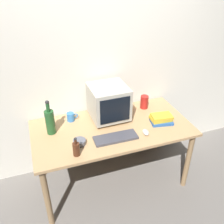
{
  "coord_description": "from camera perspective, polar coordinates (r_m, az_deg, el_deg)",
  "views": [
    {
      "loc": [
        -0.68,
        -1.97,
        2.21
      ],
      "look_at": [
        0.0,
        0.0,
        0.93
      ],
      "focal_mm": 39.7,
      "sensor_mm": 36.0,
      "label": 1
    }
  ],
  "objects": [
    {
      "name": "keyboard",
      "position": [
        2.38,
        0.85,
        -5.95
      ],
      "size": [
        0.42,
        0.16,
        0.02
      ],
      "primitive_type": "cube",
      "rotation": [
        0.0,
        0.0,
        -0.02
      ],
      "color": "#3F3F47",
      "rests_on": "desk"
    },
    {
      "name": "computer_mouse",
      "position": [
        2.46,
        7.78,
        -4.61
      ],
      "size": [
        0.07,
        0.11,
        0.04
      ],
      "primitive_type": "ellipsoid",
      "rotation": [
        0.0,
        0.0,
        -0.13
      ],
      "color": "beige",
      "rests_on": "desk"
    },
    {
      "name": "cd_spindle",
      "position": [
        2.33,
        -7.51,
        -6.87
      ],
      "size": [
        0.12,
        0.12,
        0.04
      ],
      "primitive_type": "cylinder",
      "color": "#595B66",
      "rests_on": "desk"
    },
    {
      "name": "book_stack",
      "position": [
        2.64,
        11.26,
        -1.57
      ],
      "size": [
        0.25,
        0.2,
        0.09
      ],
      "color": "#28569E",
      "rests_on": "desk"
    },
    {
      "name": "back_wall",
      "position": [
        2.71,
        -3.31,
        10.69
      ],
      "size": [
        4.0,
        0.08,
        2.5
      ],
      "primitive_type": "cube",
      "color": "silver",
      "rests_on": "ground"
    },
    {
      "name": "bottle_tall",
      "position": [
        2.46,
        -14.09,
        -2.05
      ],
      "size": [
        0.09,
        0.09,
        0.36
      ],
      "color": "#1E4C23",
      "rests_on": "desk"
    },
    {
      "name": "metal_canister",
      "position": [
        2.86,
        7.44,
        2.31
      ],
      "size": [
        0.09,
        0.09,
        0.15
      ],
      "primitive_type": "cylinder",
      "color": "#A51E19",
      "rests_on": "desk"
    },
    {
      "name": "bottle_short",
      "position": [
        2.18,
        -8.24,
        -8.35
      ],
      "size": [
        0.06,
        0.06,
        0.19
      ],
      "color": "#472314",
      "rests_on": "desk"
    },
    {
      "name": "desk",
      "position": [
        2.59,
        0.0,
        -5.0
      ],
      "size": [
        1.62,
        0.81,
        0.75
      ],
      "color": "tan",
      "rests_on": "ground"
    },
    {
      "name": "crt_monitor",
      "position": [
        2.59,
        -0.79,
        2.27
      ],
      "size": [
        0.39,
        0.4,
        0.37
      ],
      "color": "#B2AD9E",
      "rests_on": "desk"
    },
    {
      "name": "ground_plane",
      "position": [
        3.04,
        0.0,
        -15.15
      ],
      "size": [
        6.0,
        6.0,
        0.0
      ],
      "primitive_type": "plane",
      "color": "slate"
    },
    {
      "name": "mug",
      "position": [
        2.65,
        -9.44,
        -1.1
      ],
      "size": [
        0.12,
        0.08,
        0.09
      ],
      "color": "#3370B2",
      "rests_on": "desk"
    }
  ]
}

